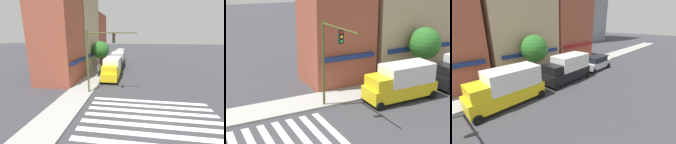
{
  "view_description": "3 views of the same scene",
  "coord_description": "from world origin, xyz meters",
  "views": [
    {
      "loc": [
        -10.89,
        1.54,
        6.41
      ],
      "look_at": [
        10.51,
        4.7,
        1.0
      ],
      "focal_mm": 24.0,
      "sensor_mm": 36.0,
      "label": 1
    },
    {
      "loc": [
        -5.19,
        -14.41,
        10.02
      ],
      "look_at": [
        4.37,
        4.0,
        3.5
      ],
      "focal_mm": 50.0,
      "sensor_mm": 36.0,
      "label": 2
    },
    {
      "loc": [
        5.69,
        -6.49,
        6.61
      ],
      "look_at": [
        17.34,
        4.7,
        1.2
      ],
      "focal_mm": 24.0,
      "sensor_mm": 36.0,
      "label": 3
    }
  ],
  "objects": [
    {
      "name": "street_tree",
      "position": [
        15.46,
        7.5,
        3.76
      ],
      "size": [
        3.05,
        3.05,
        5.15
      ],
      "color": "brown",
      "rests_on": "sidewalk_left"
    },
    {
      "name": "storefront_row",
      "position": [
        16.9,
        11.5,
        6.16
      ],
      "size": [
        24.29,
        5.3,
        13.19
      ],
      "color": "#9E4C38",
      "rests_on": "ground_plane"
    },
    {
      "name": "sidewalk_left",
      "position": [
        0.0,
        7.5,
        0.07
      ],
      "size": [
        120.0,
        3.0,
        0.15
      ],
      "color": "#9E9E99",
      "rests_on": "ground_plane"
    },
    {
      "name": "pedestrian_green_top",
      "position": [
        11.47,
        6.76,
        1.07
      ],
      "size": [
        0.32,
        0.32,
        1.77
      ],
      "rotation": [
        0.0,
        0.0,
        0.82
      ],
      "color": "#23232D",
      "rests_on": "sidewalk_left"
    },
    {
      "name": "pedestrian_grey_coat",
      "position": [
        10.82,
        6.88,
        1.07
      ],
      "size": [
        0.32,
        0.32,
        1.77
      ],
      "rotation": [
        0.0,
        0.0,
        1.4
      ],
      "color": "#23232D",
      "rests_on": "sidewalk_left"
    },
    {
      "name": "pedestrian_blue_shirt",
      "position": [
        18.73,
        7.97,
        1.07
      ],
      "size": [
        0.32,
        0.32,
        1.77
      ],
      "rotation": [
        0.0,
        0.0,
        5.15
      ],
      "color": "#23232D",
      "rests_on": "sidewalk_left"
    },
    {
      "name": "traffic_signal",
      "position": [
        4.37,
        5.26,
        4.64
      ],
      "size": [
        0.32,
        5.15,
        6.8
      ],
      "color": "#474C1E",
      "rests_on": "ground_plane"
    },
    {
      "name": "box_truck_yellow",
      "position": [
        10.6,
        4.7,
        1.59
      ],
      "size": [
        6.21,
        2.42,
        3.04
      ],
      "rotation": [
        0.0,
        0.0,
        -0.0
      ],
      "color": "yellow",
      "rests_on": "ground_plane"
    }
  ]
}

